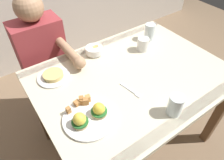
{
  "coord_description": "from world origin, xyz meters",
  "views": [
    {
      "loc": [
        -0.65,
        -0.7,
        1.6
      ],
      "look_at": [
        -0.16,
        0.0,
        0.78
      ],
      "focal_mm": 32.48,
      "sensor_mm": 36.0,
      "label": 1
    }
  ],
  "objects_px": {
    "fruit_bowl": "(94,50)",
    "fork": "(132,91)",
    "eggs_benedict_plate": "(89,116)",
    "side_plate": "(54,76)",
    "coffee_mug": "(143,44)",
    "dining_table": "(131,86)",
    "water_glass_far": "(149,33)",
    "water_glass_near": "(175,106)",
    "diner_person": "(45,59)"
  },
  "relations": [
    {
      "from": "water_glass_far",
      "to": "diner_person",
      "type": "height_order",
      "value": "diner_person"
    },
    {
      "from": "dining_table",
      "to": "side_plate",
      "type": "relative_size",
      "value": 6.0
    },
    {
      "from": "dining_table",
      "to": "eggs_benedict_plate",
      "type": "bearing_deg",
      "value": -161.45
    },
    {
      "from": "fruit_bowl",
      "to": "water_glass_far",
      "type": "bearing_deg",
      "value": -9.62
    },
    {
      "from": "dining_table",
      "to": "fork",
      "type": "bearing_deg",
      "value": -131.56
    },
    {
      "from": "coffee_mug",
      "to": "side_plate",
      "type": "xyz_separation_m",
      "value": [
        -0.65,
        0.09,
        -0.04
      ]
    },
    {
      "from": "fruit_bowl",
      "to": "side_plate",
      "type": "bearing_deg",
      "value": -168.64
    },
    {
      "from": "fruit_bowl",
      "to": "water_glass_near",
      "type": "height_order",
      "value": "water_glass_near"
    },
    {
      "from": "dining_table",
      "to": "side_plate",
      "type": "xyz_separation_m",
      "value": [
        -0.42,
        0.26,
        0.12
      ]
    },
    {
      "from": "water_glass_near",
      "to": "diner_person",
      "type": "relative_size",
      "value": 0.1
    },
    {
      "from": "water_glass_far",
      "to": "fruit_bowl",
      "type": "bearing_deg",
      "value": 170.38
    },
    {
      "from": "coffee_mug",
      "to": "water_glass_near",
      "type": "relative_size",
      "value": 0.94
    },
    {
      "from": "coffee_mug",
      "to": "diner_person",
      "type": "distance_m",
      "value": 0.75
    },
    {
      "from": "coffee_mug",
      "to": "eggs_benedict_plate",
      "type": "bearing_deg",
      "value": -154.3
    },
    {
      "from": "fruit_bowl",
      "to": "coffee_mug",
      "type": "relative_size",
      "value": 1.08
    },
    {
      "from": "fruit_bowl",
      "to": "fork",
      "type": "distance_m",
      "value": 0.44
    },
    {
      "from": "water_glass_near",
      "to": "dining_table",
      "type": "bearing_deg",
      "value": 87.73
    },
    {
      "from": "eggs_benedict_plate",
      "to": "fork",
      "type": "height_order",
      "value": "eggs_benedict_plate"
    },
    {
      "from": "fruit_bowl",
      "to": "eggs_benedict_plate",
      "type": "bearing_deg",
      "value": -124.46
    },
    {
      "from": "fork",
      "to": "water_glass_near",
      "type": "relative_size",
      "value": 1.32
    },
    {
      "from": "water_glass_near",
      "to": "fork",
      "type": "bearing_deg",
      "value": 108.45
    },
    {
      "from": "water_glass_far",
      "to": "side_plate",
      "type": "height_order",
      "value": "water_glass_far"
    },
    {
      "from": "coffee_mug",
      "to": "water_glass_far",
      "type": "relative_size",
      "value": 0.9
    },
    {
      "from": "coffee_mug",
      "to": "diner_person",
      "type": "height_order",
      "value": "diner_person"
    },
    {
      "from": "water_glass_far",
      "to": "coffee_mug",
      "type": "bearing_deg",
      "value": -148.94
    },
    {
      "from": "side_plate",
      "to": "fruit_bowl",
      "type": "bearing_deg",
      "value": 11.36
    },
    {
      "from": "fork",
      "to": "side_plate",
      "type": "distance_m",
      "value": 0.49
    },
    {
      "from": "fruit_bowl",
      "to": "water_glass_far",
      "type": "relative_size",
      "value": 0.96
    },
    {
      "from": "dining_table",
      "to": "fork",
      "type": "height_order",
      "value": "fork"
    },
    {
      "from": "fruit_bowl",
      "to": "coffee_mug",
      "type": "bearing_deg",
      "value": -26.78
    },
    {
      "from": "water_glass_far",
      "to": "diner_person",
      "type": "xyz_separation_m",
      "value": [
        -0.73,
        0.35,
        -0.14
      ]
    },
    {
      "from": "side_plate",
      "to": "diner_person",
      "type": "distance_m",
      "value": 0.36
    },
    {
      "from": "dining_table",
      "to": "water_glass_near",
      "type": "relative_size",
      "value": 10.16
    },
    {
      "from": "side_plate",
      "to": "diner_person",
      "type": "bearing_deg",
      "value": 80.87
    },
    {
      "from": "side_plate",
      "to": "diner_person",
      "type": "xyz_separation_m",
      "value": [
        0.05,
        0.34,
        -0.1
      ]
    },
    {
      "from": "dining_table",
      "to": "water_glass_near",
      "type": "xyz_separation_m",
      "value": [
        -0.01,
        -0.35,
        0.16
      ]
    },
    {
      "from": "eggs_benedict_plate",
      "to": "side_plate",
      "type": "distance_m",
      "value": 0.39
    },
    {
      "from": "water_glass_far",
      "to": "dining_table",
      "type": "bearing_deg",
      "value": -145.68
    },
    {
      "from": "fruit_bowl",
      "to": "fork",
      "type": "xyz_separation_m",
      "value": [
        -0.02,
        -0.43,
        -0.03
      ]
    },
    {
      "from": "water_glass_near",
      "to": "water_glass_far",
      "type": "bearing_deg",
      "value": 57.66
    },
    {
      "from": "water_glass_far",
      "to": "fork",
      "type": "bearing_deg",
      "value": -142.25
    },
    {
      "from": "fork",
      "to": "water_glass_far",
      "type": "relative_size",
      "value": 1.25
    },
    {
      "from": "eggs_benedict_plate",
      "to": "dining_table",
      "type": "bearing_deg",
      "value": 18.55
    },
    {
      "from": "fork",
      "to": "diner_person",
      "type": "distance_m",
      "value": 0.76
    },
    {
      "from": "water_glass_near",
      "to": "water_glass_far",
      "type": "distance_m",
      "value": 0.71
    },
    {
      "from": "eggs_benedict_plate",
      "to": "diner_person",
      "type": "relative_size",
      "value": 0.24
    },
    {
      "from": "eggs_benedict_plate",
      "to": "side_plate",
      "type": "xyz_separation_m",
      "value": [
        -0.02,
        0.39,
        -0.01
      ]
    },
    {
      "from": "fork",
      "to": "water_glass_far",
      "type": "bearing_deg",
      "value": 37.75
    },
    {
      "from": "eggs_benedict_plate",
      "to": "fork",
      "type": "distance_m",
      "value": 0.3
    },
    {
      "from": "fork",
      "to": "diner_person",
      "type": "relative_size",
      "value": 0.14
    }
  ]
}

